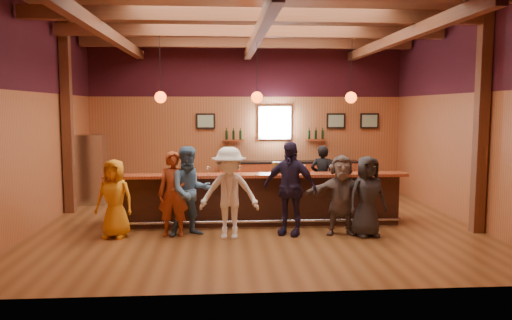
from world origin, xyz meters
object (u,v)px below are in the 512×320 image
Objects in this scene: stainless_fridge at (92,169)px; customer_redvest at (174,194)px; bar_counter at (257,199)px; customer_navy at (290,188)px; bartender at (322,178)px; ice_bucket at (277,168)px; back_bar_cabinet at (289,177)px; customer_dark at (367,196)px; bottle_a at (289,167)px; customer_brown at (341,195)px; customer_denim at (190,191)px; customer_white at (229,193)px; customer_orange at (115,199)px.

customer_redvest is (2.42, -3.47, -0.07)m from stainless_fridge.
bar_counter is 1.27m from customer_navy.
bartender is 6.62× the size of ice_bucket.
bartender is at bearing 91.14° from customer_navy.
customer_dark is at bearing -80.11° from back_bar_cabinet.
bottle_a reaches higher than ice_bucket.
bar_counter is 3.81× the size of customer_redvest.
stainless_fridge is at bearing 148.83° from ice_bucket.
customer_navy reaches higher than bottle_a.
bartender is (1.67, 1.18, 0.27)m from bar_counter.
bottle_a is (4.77, -2.72, 0.33)m from stainless_fridge.
stainless_fridge is at bearing 127.51° from customer_redvest.
customer_navy reaches higher than customer_dark.
ice_bucket is (-1.17, 0.87, 0.44)m from customer_brown.
bar_counter is 3.97× the size of bartender.
customer_white is at bearing -37.32° from customer_denim.
customer_redvest is (-2.88, -4.59, 0.35)m from back_bar_cabinet.
customer_white is at bearing -171.22° from customer_brown.
stainless_fridge is 1.03× the size of customer_denim.
customer_navy is 2.52m from bartender.
customer_dark is at bearing -32.35° from ice_bucket.
customer_denim is 1.10× the size of bartender.
customer_dark is at bearing 10.02° from customer_orange.
customer_redvest is 1.05× the size of customer_brown.
customer_brown is 1.52m from ice_bucket.
customer_white is 1.66m from bottle_a.
stainless_fridge is 4.23m from customer_redvest.
bartender reaches higher than customer_orange.
customer_redvest is at bearing -55.15° from stainless_fridge.
customer_orange reaches higher than bottle_a.
customer_white is 2.20m from customer_brown.
customer_denim is (-2.56, -4.58, 0.40)m from back_bar_cabinet.
bartender is at bearing -12.37° from stainless_fridge.
customer_white reaches higher than customer_dark.
stainless_fridge reaches higher than ice_bucket.
ice_bucket is at bearing 148.92° from customer_brown.
customer_orange is 0.82× the size of customer_navy.
bartender is at bearing 35.32° from bar_counter.
back_bar_cabinet is 2.52× the size of bartender.
customer_white is at bearing -10.74° from customer_redvest.
bartender is at bearing 49.07° from ice_bucket.
stainless_fridge is 5.11m from customer_white.
customer_white is (2.19, -0.21, 0.12)m from customer_orange.
customer_denim is (2.74, -3.46, -0.03)m from stainless_fridge.
customer_orange is 3.38m from customer_navy.
customer_brown is at bearing 23.22° from customer_navy.
stainless_fridge is 1.09× the size of customer_redvest.
customer_navy reaches higher than customer_brown.
back_bar_cabinet is at bearing 42.78° from customer_denim.
ice_bucket is (-0.16, 0.79, 0.31)m from customer_navy.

